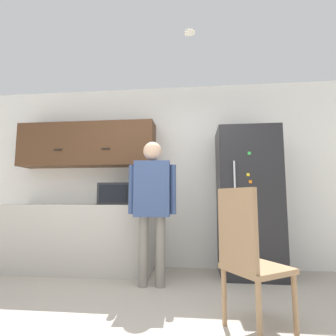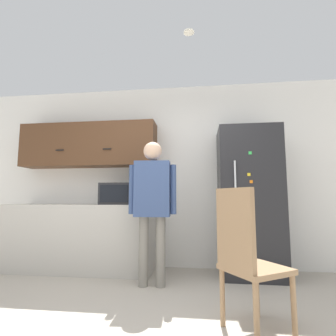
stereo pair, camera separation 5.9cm
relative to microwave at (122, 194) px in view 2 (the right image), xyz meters
The scene contains 8 objects.
back_wall 0.79m from the microwave, 38.06° to the left, with size 6.00×0.06×2.70m.
counter 0.86m from the microwave, 169.93° to the left, with size 2.03×0.63×0.90m.
upper_cabinets 0.98m from the microwave, 157.94° to the left, with size 2.03×0.38×0.64m.
microwave is the anchor object (origin of this frame).
person 0.66m from the microwave, 40.26° to the right, with size 0.56×0.24×1.66m.
refrigerator 1.70m from the microwave, ahead, with size 0.77×0.66×1.91m.
chair 2.01m from the microwave, 44.29° to the right, with size 0.58×0.58×1.07m.
ceiling_light 2.12m from the microwave, 44.44° to the right, with size 0.11×0.11×0.01m.
Camera 2 is at (0.49, -1.78, 0.99)m, focal length 28.00 mm.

